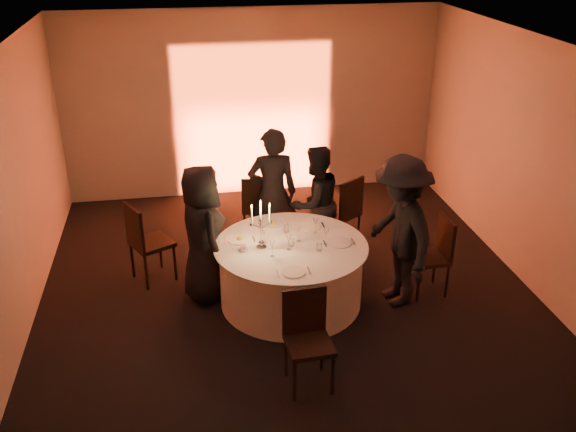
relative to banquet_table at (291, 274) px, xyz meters
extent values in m
plane|color=black|center=(0.00, 0.00, -0.38)|extent=(7.00, 7.00, 0.00)
plane|color=white|center=(0.00, 0.00, 2.62)|extent=(7.00, 7.00, 0.00)
plane|color=#A8A49C|center=(0.00, 3.50, 1.12)|extent=(7.00, 0.00, 7.00)
plane|color=#A8A49C|center=(0.00, -3.50, 1.12)|extent=(7.00, 0.00, 7.00)
plane|color=#A8A49C|center=(-3.00, 0.00, 1.12)|extent=(0.00, 7.00, 7.00)
plane|color=#A8A49C|center=(3.00, 0.00, 1.12)|extent=(0.00, 7.00, 7.00)
cube|color=black|center=(0.00, 3.20, -0.33)|extent=(0.25, 0.12, 0.10)
cylinder|color=black|center=(0.00, 0.00, -0.37)|extent=(0.60, 0.60, 0.03)
cylinder|color=black|center=(0.00, 0.00, -0.01)|extent=(0.20, 0.20, 0.75)
cylinder|color=white|center=(0.00, 0.00, -0.01)|extent=(1.68, 1.68, 0.75)
cylinder|color=white|center=(0.00, 0.00, 0.38)|extent=(1.80, 1.80, 0.02)
cube|color=black|center=(-1.63, 0.84, 0.12)|extent=(0.63, 0.63, 0.05)
cube|color=black|center=(-1.82, 0.74, 0.41)|extent=(0.25, 0.43, 0.53)
cylinder|color=black|center=(-1.36, 0.75, -0.14)|extent=(0.04, 0.04, 0.50)
cylinder|color=black|center=(-1.54, 1.11, -0.14)|extent=(0.04, 0.04, 0.50)
cylinder|color=black|center=(-1.71, 0.57, -0.14)|extent=(0.04, 0.04, 0.50)
cylinder|color=black|center=(-1.90, 0.93, -0.14)|extent=(0.04, 0.04, 0.50)
cube|color=black|center=(-0.18, 1.80, 0.08)|extent=(0.46, 0.46, 0.05)
cube|color=black|center=(-0.19, 1.61, 0.34)|extent=(0.43, 0.08, 0.49)
cylinder|color=black|center=(0.02, 1.96, -0.16)|extent=(0.04, 0.04, 0.46)
cylinder|color=black|center=(-0.34, 2.00, -0.16)|extent=(0.04, 0.04, 0.46)
cylinder|color=black|center=(-0.01, 1.60, -0.16)|extent=(0.04, 0.04, 0.46)
cylinder|color=black|center=(-0.37, 1.64, -0.16)|extent=(0.04, 0.04, 0.46)
cube|color=black|center=(0.92, 1.33, 0.12)|extent=(0.64, 0.64, 0.05)
cube|color=black|center=(1.04, 1.16, 0.40)|extent=(0.40, 0.29, 0.52)
cylinder|color=black|center=(0.97, 1.60, -0.14)|extent=(0.04, 0.04, 0.49)
cylinder|color=black|center=(0.64, 1.38, -0.14)|extent=(0.04, 0.04, 0.49)
cylinder|color=black|center=(1.19, 1.28, -0.14)|extent=(0.04, 0.04, 0.49)
cylinder|color=black|center=(0.87, 1.05, -0.14)|extent=(0.04, 0.04, 0.49)
cube|color=black|center=(1.69, -0.06, 0.09)|extent=(0.44, 0.44, 0.05)
cube|color=black|center=(1.88, -0.05, 0.35)|extent=(0.05, 0.43, 0.49)
cylinder|color=black|center=(1.50, 0.12, -0.15)|extent=(0.04, 0.04, 0.46)
cylinder|color=black|center=(1.51, -0.25, -0.15)|extent=(0.04, 0.04, 0.46)
cylinder|color=black|center=(1.87, 0.13, -0.15)|extent=(0.04, 0.04, 0.46)
cylinder|color=black|center=(1.88, -0.24, -0.15)|extent=(0.04, 0.04, 0.46)
cube|color=black|center=(-0.09, -1.52, 0.09)|extent=(0.46, 0.46, 0.05)
cube|color=black|center=(-0.10, -1.33, 0.37)|extent=(0.44, 0.07, 0.50)
cylinder|color=black|center=(-0.27, -1.72, -0.15)|extent=(0.04, 0.04, 0.47)
cylinder|color=black|center=(0.11, -1.70, -0.15)|extent=(0.04, 0.04, 0.47)
cylinder|color=black|center=(-0.29, -1.35, -0.15)|extent=(0.04, 0.04, 0.47)
cylinder|color=black|center=(0.08, -1.33, -0.15)|extent=(0.04, 0.04, 0.47)
imported|color=black|center=(-1.00, 0.32, 0.46)|extent=(0.76, 0.95, 1.69)
imported|color=black|center=(-0.03, 1.22, 0.52)|extent=(0.67, 0.45, 1.80)
imported|color=black|center=(0.52, 1.08, 0.41)|extent=(0.95, 0.87, 1.58)
imported|color=black|center=(1.25, -0.18, 0.54)|extent=(0.85, 1.28, 1.85)
cylinder|color=white|center=(-0.58, 0.22, 0.39)|extent=(0.28, 0.28, 0.01)
cube|color=silver|center=(-0.75, 0.22, 0.39)|extent=(0.01, 0.17, 0.01)
cube|color=silver|center=(-0.41, 0.22, 0.39)|extent=(0.02, 0.17, 0.01)
sphere|color=gold|center=(-0.58, 0.22, 0.43)|extent=(0.07, 0.07, 0.07)
cylinder|color=white|center=(-0.12, 0.56, 0.39)|extent=(0.29, 0.29, 0.01)
cube|color=silver|center=(-0.29, 0.56, 0.39)|extent=(0.02, 0.17, 0.01)
cube|color=silver|center=(0.05, 0.56, 0.39)|extent=(0.01, 0.17, 0.01)
sphere|color=gold|center=(-0.12, 0.56, 0.43)|extent=(0.07, 0.07, 0.07)
cylinder|color=white|center=(0.31, 0.44, 0.39)|extent=(0.30, 0.30, 0.01)
cube|color=silver|center=(0.14, 0.44, 0.39)|extent=(0.02, 0.17, 0.01)
cube|color=silver|center=(0.48, 0.44, 0.39)|extent=(0.02, 0.17, 0.01)
cylinder|color=white|center=(0.56, -0.05, 0.39)|extent=(0.30, 0.30, 0.01)
cube|color=silver|center=(0.39, -0.05, 0.39)|extent=(0.02, 0.17, 0.01)
cube|color=silver|center=(0.73, -0.05, 0.39)|extent=(0.01, 0.17, 0.01)
cylinder|color=white|center=(-0.08, -0.63, 0.39)|extent=(0.27, 0.27, 0.01)
cube|color=silver|center=(-0.25, -0.63, 0.39)|extent=(0.02, 0.17, 0.01)
cube|color=silver|center=(0.09, -0.63, 0.39)|extent=(0.01, 0.17, 0.01)
cylinder|color=white|center=(-0.56, -0.05, 0.39)|extent=(0.11, 0.11, 0.01)
cylinder|color=white|center=(-0.56, -0.05, 0.42)|extent=(0.07, 0.07, 0.06)
cylinder|color=silver|center=(-0.35, -0.01, 0.39)|extent=(0.12, 0.12, 0.02)
sphere|color=silver|center=(-0.35, -0.01, 0.45)|extent=(0.07, 0.07, 0.07)
cylinder|color=silver|center=(-0.35, -0.01, 0.57)|extent=(0.02, 0.02, 0.32)
cylinder|color=silver|center=(-0.35, -0.01, 0.75)|extent=(0.05, 0.05, 0.03)
cylinder|color=white|center=(-0.35, -0.01, 0.85)|extent=(0.02, 0.02, 0.21)
cone|color=orange|center=(-0.35, -0.01, 0.98)|extent=(0.02, 0.02, 0.03)
cylinder|color=silver|center=(-0.40, -0.01, 0.67)|extent=(0.11, 0.02, 0.08)
cylinder|color=silver|center=(-0.45, -0.01, 0.70)|extent=(0.05, 0.05, 0.03)
cylinder|color=white|center=(-0.45, -0.01, 0.81)|extent=(0.02, 0.02, 0.21)
cone|color=orange|center=(-0.45, -0.01, 0.93)|extent=(0.02, 0.02, 0.03)
cylinder|color=silver|center=(-0.30, -0.01, 0.67)|extent=(0.11, 0.02, 0.08)
cylinder|color=silver|center=(-0.25, -0.01, 0.70)|extent=(0.05, 0.05, 0.03)
cylinder|color=white|center=(-0.25, -0.01, 0.81)|extent=(0.02, 0.02, 0.21)
cone|color=orange|center=(-0.25, -0.01, 0.93)|extent=(0.02, 0.02, 0.03)
cylinder|color=white|center=(0.34, 0.25, 0.39)|extent=(0.06, 0.06, 0.01)
cylinder|color=white|center=(0.34, 0.25, 0.44)|extent=(0.01, 0.01, 0.10)
cone|color=white|center=(0.34, 0.25, 0.53)|extent=(0.07, 0.07, 0.09)
cylinder|color=white|center=(-0.25, -0.23, 0.39)|extent=(0.06, 0.06, 0.01)
cylinder|color=white|center=(-0.25, -0.23, 0.44)|extent=(0.01, 0.01, 0.10)
cone|color=white|center=(-0.25, -0.23, 0.53)|extent=(0.07, 0.07, 0.09)
cylinder|color=white|center=(0.41, -0.05, 0.39)|extent=(0.06, 0.06, 0.01)
cylinder|color=white|center=(0.41, -0.05, 0.44)|extent=(0.01, 0.01, 0.10)
cone|color=white|center=(0.41, -0.05, 0.53)|extent=(0.07, 0.07, 0.09)
cylinder|color=white|center=(-0.30, 0.11, 0.39)|extent=(0.06, 0.06, 0.01)
cylinder|color=white|center=(-0.30, 0.11, 0.44)|extent=(0.01, 0.01, 0.10)
cone|color=white|center=(-0.30, 0.11, 0.53)|extent=(0.07, 0.07, 0.09)
cylinder|color=white|center=(0.11, 0.08, 0.39)|extent=(0.06, 0.06, 0.01)
cylinder|color=white|center=(0.11, 0.08, 0.44)|extent=(0.01, 0.01, 0.10)
cone|color=white|center=(0.11, 0.08, 0.53)|extent=(0.07, 0.07, 0.09)
cylinder|color=white|center=(-0.04, -0.11, 0.39)|extent=(0.06, 0.06, 0.01)
cylinder|color=white|center=(-0.04, -0.11, 0.44)|extent=(0.01, 0.01, 0.10)
cone|color=white|center=(-0.04, -0.11, 0.53)|extent=(0.07, 0.07, 0.09)
cylinder|color=white|center=(0.00, -0.03, 0.43)|extent=(0.07, 0.07, 0.09)
cylinder|color=white|center=(0.00, 0.34, 0.43)|extent=(0.07, 0.07, 0.09)
cylinder|color=white|center=(0.29, -0.19, 0.43)|extent=(0.07, 0.07, 0.09)
camera|label=1|loc=(-1.16, -6.48, 3.86)|focal=40.00mm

